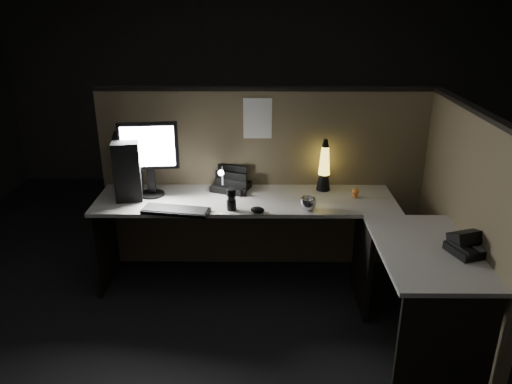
{
  "coord_description": "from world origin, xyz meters",
  "views": [
    {
      "loc": [
        -0.05,
        -2.95,
        2.21
      ],
      "look_at": [
        -0.07,
        0.35,
        0.88
      ],
      "focal_mm": 35.0,
      "sensor_mm": 36.0,
      "label": 1
    }
  ],
  "objects_px": {
    "keyboard": "(176,211)",
    "desk_phone": "(469,244)",
    "monitor": "(149,152)",
    "lava_lamp": "(324,169)",
    "pc_tower": "(128,165)"
  },
  "relations": [
    {
      "from": "monitor",
      "to": "keyboard",
      "type": "xyz_separation_m",
      "value": [
        0.24,
        -0.34,
        -0.34
      ]
    },
    {
      "from": "keyboard",
      "to": "desk_phone",
      "type": "xyz_separation_m",
      "value": [
        1.88,
        -0.58,
        0.04
      ]
    },
    {
      "from": "pc_tower",
      "to": "keyboard",
      "type": "distance_m",
      "value": 0.6
    },
    {
      "from": "keyboard",
      "to": "lava_lamp",
      "type": "height_order",
      "value": "lava_lamp"
    },
    {
      "from": "monitor",
      "to": "lava_lamp",
      "type": "height_order",
      "value": "monitor"
    },
    {
      "from": "monitor",
      "to": "lava_lamp",
      "type": "bearing_deg",
      "value": -0.91
    },
    {
      "from": "pc_tower",
      "to": "keyboard",
      "type": "relative_size",
      "value": 0.94
    },
    {
      "from": "lava_lamp",
      "to": "monitor",
      "type": "bearing_deg",
      "value": -175.28
    },
    {
      "from": "monitor",
      "to": "pc_tower",
      "type": "bearing_deg",
      "value": 163.19
    },
    {
      "from": "keyboard",
      "to": "desk_phone",
      "type": "relative_size",
      "value": 1.66
    },
    {
      "from": "desk_phone",
      "to": "keyboard",
      "type": "bearing_deg",
      "value": 144.42
    },
    {
      "from": "pc_tower",
      "to": "keyboard",
      "type": "bearing_deg",
      "value": -53.28
    },
    {
      "from": "keyboard",
      "to": "desk_phone",
      "type": "distance_m",
      "value": 1.97
    },
    {
      "from": "keyboard",
      "to": "lava_lamp",
      "type": "relative_size",
      "value": 1.15
    },
    {
      "from": "pc_tower",
      "to": "monitor",
      "type": "xyz_separation_m",
      "value": [
        0.18,
        -0.04,
        0.12
      ]
    }
  ]
}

